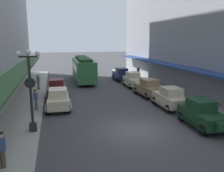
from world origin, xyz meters
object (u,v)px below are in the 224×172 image
object	(u,v)px
streetcar	(83,68)
fire_hydrant	(173,94)
parked_car_4	(121,74)
pedestrian_3	(2,150)
pedestrian_2	(38,82)
pedestrian_1	(138,72)
parked_car_6	(202,113)
parked_car_2	(148,87)
parked_car_3	(133,79)
lamp_post_with_clock	(30,87)
parked_car_5	(58,98)
pedestrian_0	(36,99)
parked_car_0	(57,88)
parked_car_1	(170,97)

from	to	relation	value
streetcar	fire_hydrant	size ratio (longest dim) A/B	11.77
parked_car_4	pedestrian_3	distance (m)	24.50
pedestrian_2	pedestrian_1	bearing A→B (deg)	21.00
parked_car_4	streetcar	bearing A→B (deg)	175.24
parked_car_6	streetcar	world-z (taller)	streetcar
parked_car_2	streetcar	world-z (taller)	streetcar
parked_car_3	lamp_post_with_clock	world-z (taller)	lamp_post_with_clock
parked_car_5	pedestrian_0	distance (m)	1.84
parked_car_5	lamp_post_with_clock	size ratio (longest dim) A/B	0.83
fire_hydrant	parked_car_2	bearing A→B (deg)	129.92
parked_car_0	pedestrian_0	size ratio (longest dim) A/B	2.58
parked_car_0	parked_car_1	size ratio (longest dim) A/B	1.01
fire_hydrant	pedestrian_3	bearing A→B (deg)	-145.36
pedestrian_0	pedestrian_3	distance (m)	8.95
parked_car_2	streetcar	size ratio (longest dim) A/B	0.45
parked_car_1	fire_hydrant	world-z (taller)	parked_car_1
parked_car_0	pedestrian_0	world-z (taller)	parked_car_0
pedestrian_3	pedestrian_2	bearing A→B (deg)	88.05
parked_car_0	parked_car_2	bearing A→B (deg)	-11.70
parked_car_5	pedestrian_3	bearing A→B (deg)	-106.46
parked_car_2	pedestrian_0	distance (m)	11.44
parked_car_4	pedestrian_2	world-z (taller)	parked_car_4
parked_car_1	pedestrian_3	bearing A→B (deg)	-149.52
parked_car_0	pedestrian_1	distance (m)	15.32
pedestrian_1	pedestrian_2	world-z (taller)	pedestrian_2
parked_car_4	streetcar	size ratio (longest dim) A/B	0.44
fire_hydrant	lamp_post_with_clock	bearing A→B (deg)	-157.44
lamp_post_with_clock	pedestrian_2	xyz separation A→B (m)	(-0.39, 12.86, -1.97)
parked_car_0	pedestrian_2	world-z (taller)	parked_car_0
parked_car_0	lamp_post_with_clock	bearing A→B (deg)	-99.91
lamp_post_with_clock	pedestrian_3	world-z (taller)	lamp_post_with_clock
parked_car_1	parked_car_2	world-z (taller)	same
parked_car_0	pedestrian_0	distance (m)	4.94
pedestrian_1	pedestrian_2	size ratio (longest dim) A/B	0.98
pedestrian_1	parked_car_4	bearing A→B (deg)	-159.33
parked_car_1	pedestrian_2	xyz separation A→B (m)	(-11.50, 9.93, 0.07)
lamp_post_with_clock	pedestrian_2	world-z (taller)	lamp_post_with_clock
parked_car_5	parked_car_6	distance (m)	11.42
fire_hydrant	pedestrian_1	world-z (taller)	pedestrian_1
parked_car_2	pedestrian_2	distance (m)	12.62
lamp_post_with_clock	pedestrian_0	distance (m)	5.12
lamp_post_with_clock	pedestrian_2	bearing A→B (deg)	91.74
parked_car_2	parked_car_3	distance (m)	5.06
parked_car_0	parked_car_6	bearing A→B (deg)	-49.24
parked_car_2	pedestrian_2	bearing A→B (deg)	154.40
parked_car_5	parked_car_6	xyz separation A→B (m)	(9.39, -6.50, 0.00)
pedestrian_0	pedestrian_1	world-z (taller)	pedestrian_0
parked_car_0	parked_car_3	distance (m)	9.98
pedestrian_2	parked_car_0	bearing A→B (deg)	-60.07
parked_car_1	parked_car_6	bearing A→B (deg)	-90.25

